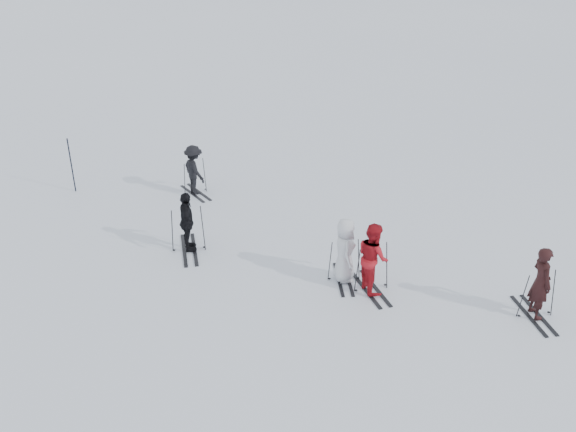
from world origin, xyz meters
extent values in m
plane|color=silver|center=(0.00, 0.00, 0.00)|extent=(120.00, 120.00, 0.00)
imported|color=black|center=(2.97, -4.88, 0.90)|extent=(0.66, 0.78, 1.80)
imported|color=#A2121A|center=(0.54, -1.87, 0.91)|extent=(0.91, 1.04, 1.82)
imported|color=silver|center=(0.26, -1.14, 0.85)|extent=(0.89, 0.99, 1.70)
imported|color=black|center=(-2.34, 2.44, 0.86)|extent=(0.78, 1.09, 1.71)
imported|color=black|center=(-0.49, 5.65, 0.81)|extent=(0.62, 1.06, 1.63)
cylinder|color=black|center=(-3.69, 8.05, 0.92)|extent=(0.05, 0.05, 1.84)
camera|label=1|loc=(-8.74, -11.76, 9.01)|focal=40.00mm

